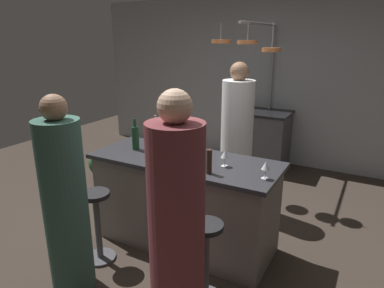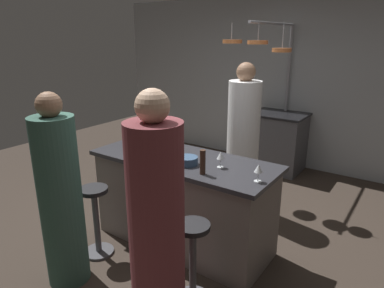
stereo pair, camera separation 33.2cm
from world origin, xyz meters
name	(u,v)px [view 1 (the left image)]	position (x,y,z in m)	size (l,w,h in m)	color
ground_plane	(185,242)	(0.00, 0.00, 0.00)	(9.00, 9.00, 0.00)	#382D26
back_wall	(273,82)	(0.00, 2.85, 1.30)	(6.40, 0.16, 2.60)	#9EA3A8
kitchen_island	(185,201)	(0.00, 0.00, 0.45)	(1.80, 0.72, 0.90)	slate
stove_range	(262,139)	(0.00, 2.45, 0.45)	(0.80, 0.64, 0.89)	#47474C
chef	(236,144)	(0.14, 0.97, 0.80)	(0.37, 0.37, 1.73)	white
bar_stool_right	(206,259)	(0.54, -0.62, 0.38)	(0.28, 0.28, 0.68)	#4C4C51
guest_right	(177,233)	(0.51, -0.99, 0.80)	(0.36, 0.36, 1.72)	brown
bar_stool_left	(98,223)	(-0.56, -0.62, 0.38)	(0.28, 0.28, 0.68)	#4C4C51
guest_left	(65,206)	(-0.48, -1.01, 0.75)	(0.34, 0.34, 1.61)	#33594C
overhead_pot_rack	(256,61)	(0.01, 1.90, 1.68)	(0.88, 1.44, 2.17)	gray
potted_plant	(102,166)	(-1.68, 0.65, 0.30)	(0.36, 0.36, 0.52)	brown
pepper_mill	(209,162)	(0.37, -0.22, 1.01)	(0.05, 0.05, 0.21)	#382319
wine_bottle_white	(164,139)	(-0.32, 0.15, 1.01)	(0.07, 0.07, 0.29)	gray
wine_bottle_green	(136,138)	(-0.57, 0.00, 1.02)	(0.07, 0.07, 0.32)	#193D23
wine_bottle_rose	(156,133)	(-0.50, 0.26, 1.02)	(0.07, 0.07, 0.31)	#B78C8E
wine_glass_near_left_guest	(266,167)	(0.81, -0.11, 1.01)	(0.07, 0.07, 0.15)	silver
wine_glass_near_right_guest	(225,155)	(0.41, -0.01, 1.01)	(0.07, 0.07, 0.15)	silver
mixing_bowl_wooden	(161,152)	(-0.23, -0.05, 0.94)	(0.19, 0.19, 0.08)	brown
mixing_bowl_blue	(191,161)	(0.13, -0.12, 0.94)	(0.19, 0.19, 0.07)	#334C6B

